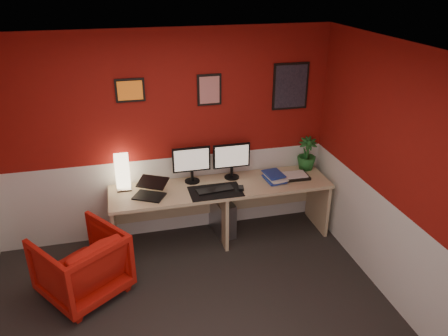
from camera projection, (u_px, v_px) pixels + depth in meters
ground at (193, 329)px, 4.07m from camera, size 4.00×3.50×0.01m
ceiling at (182, 58)px, 3.03m from camera, size 4.00×3.50×0.01m
wall_back at (163, 139)px, 5.09m from camera, size 4.00×0.01×2.50m
wall_right at (404, 186)px, 3.99m from camera, size 0.01×3.50×2.50m
wainscot_back at (167, 195)px, 5.40m from camera, size 4.00×0.01×1.00m
wainscot_right at (391, 254)px, 4.30m from camera, size 0.01×3.50×1.00m
desk at (221, 212)px, 5.29m from camera, size 2.60×0.65×0.73m
shoji_lamp at (123, 173)px, 4.98m from camera, size 0.16×0.16×0.40m
laptop at (149, 188)px, 4.84m from camera, size 0.40×0.36×0.22m
monitor_left at (192, 159)px, 5.12m from camera, size 0.45×0.06×0.58m
monitor_right at (232, 156)px, 5.21m from camera, size 0.45×0.06×0.58m
desk_mat at (215, 191)px, 5.00m from camera, size 0.60×0.38×0.01m
keyboard at (215, 190)px, 5.01m from camera, size 0.43×0.18×0.02m
mouse at (241, 188)px, 5.04m from camera, size 0.08×0.11×0.03m
book_bottom at (266, 181)px, 5.23m from camera, size 0.24×0.31×0.03m
book_middle at (268, 179)px, 5.22m from camera, size 0.24×0.30×0.02m
book_top at (266, 176)px, 5.24m from camera, size 0.24×0.30×0.03m
zen_tray at (294, 176)px, 5.34m from camera, size 0.36×0.26×0.03m
potted_plant at (307, 154)px, 5.48m from camera, size 0.27×0.27×0.42m
pc_tower at (222, 216)px, 5.49m from camera, size 0.27×0.48×0.45m
armchair at (82, 264)px, 4.39m from camera, size 1.06×1.06×0.70m
art_left at (130, 90)px, 4.76m from camera, size 0.32×0.02×0.26m
art_center at (209, 90)px, 4.97m from camera, size 0.28×0.02×0.36m
art_right at (290, 86)px, 5.20m from camera, size 0.44×0.02×0.56m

